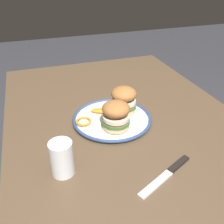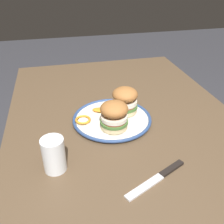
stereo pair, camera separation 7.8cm
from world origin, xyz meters
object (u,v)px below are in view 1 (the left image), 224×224
Objects in this scene: dining_table at (126,140)px; sandwich_half_left at (124,99)px; sandwich_half_right at (116,115)px; table_knife at (169,173)px; drinking_glass at (62,160)px; dinner_plate at (112,119)px.

sandwich_half_left is at bearing -8.50° from dining_table.
sandwich_half_right is 0.27m from table_knife.
dining_table is at bearing -53.53° from sandwich_half_right.
drinking_glass reaches higher than table_knife.
sandwich_half_left is 1.04× the size of sandwich_half_right.
sandwich_half_right is (-0.07, 0.01, 0.06)m from dinner_plate.
sandwich_half_left is at bearing 1.51° from table_knife.
dining_table is 0.36m from drinking_glass.
sandwich_half_right is at bearing 145.82° from sandwich_half_left.
table_knife is (-0.32, -0.07, -0.01)m from dinner_plate.
dining_table is 12.69× the size of drinking_glass.
drinking_glass is (-0.24, 0.28, -0.02)m from sandwich_half_left.
drinking_glass is (-0.19, 0.27, 0.14)m from dining_table.
sandwich_half_right is at bearing 16.68° from table_knife.
dinner_plate is 2.30× the size of sandwich_half_right.
sandwich_half_left reaches higher than drinking_glass.
dining_table is 9.97× the size of sandwich_half_left.
drinking_glass is at bearing 131.25° from sandwich_half_left.
sandwich_half_left is at bearing -34.18° from sandwich_half_right.
sandwich_half_right is (-0.10, 0.07, 0.00)m from sandwich_half_left.
dining_table is 0.11m from dinner_plate.
table_knife is at bearing -163.32° from sandwich_half_right.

